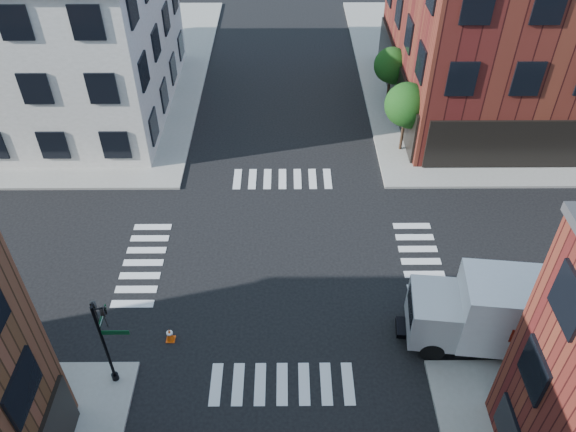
% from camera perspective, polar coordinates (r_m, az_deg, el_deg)
% --- Properties ---
extents(ground, '(120.00, 120.00, 0.00)m').
position_cam_1_polar(ground, '(28.33, -0.58, -4.71)').
color(ground, black).
rests_on(ground, ground).
extents(sidewalk_ne, '(30.00, 30.00, 0.15)m').
position_cam_1_polar(sidewalk_ne, '(50.13, 24.94, 13.20)').
color(sidewalk_ne, gray).
rests_on(sidewalk_ne, ground).
extents(sidewalk_nw, '(30.00, 30.00, 0.15)m').
position_cam_1_polar(sidewalk_nw, '(50.27, -25.93, 12.96)').
color(sidewalk_nw, gray).
rests_on(sidewalk_nw, ground).
extents(tree_near, '(2.69, 2.69, 4.49)m').
position_cam_1_polar(tree_near, '(35.19, 12.04, 10.79)').
color(tree_near, black).
rests_on(tree_near, ground).
extents(tree_far, '(2.43, 2.43, 4.07)m').
position_cam_1_polar(tree_far, '(40.54, 10.54, 14.66)').
color(tree_far, black).
rests_on(tree_far, ground).
extents(signal_pole, '(1.29, 1.24, 4.60)m').
position_cam_1_polar(signal_pole, '(22.83, -18.14, -11.40)').
color(signal_pole, black).
rests_on(signal_pole, ground).
extents(box_truck, '(8.47, 3.37, 3.75)m').
position_cam_1_polar(box_truck, '(25.31, 21.92, -9.26)').
color(box_truck, silver).
rests_on(box_truck, ground).
extents(traffic_cone, '(0.40, 0.40, 0.71)m').
position_cam_1_polar(traffic_cone, '(25.44, -11.92, -11.71)').
color(traffic_cone, '#E54D0A').
rests_on(traffic_cone, ground).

